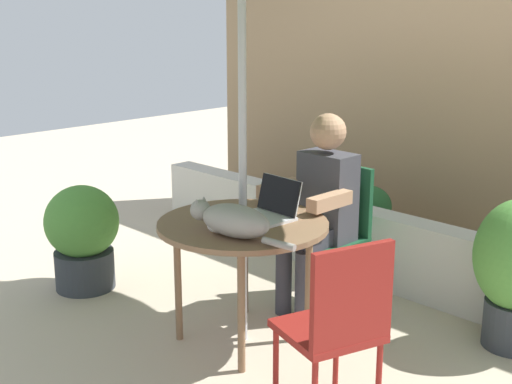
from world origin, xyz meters
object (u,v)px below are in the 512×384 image
chair_empty (339,319)px  chair_occupied (335,223)px  cat (231,220)px  potted_plant_near_fence (368,222)px  laptop (272,206)px  patio_table (243,233)px  potted_plant_by_chair (83,234)px  person_seated (320,202)px

chair_empty → chair_occupied: bearing=129.9°
chair_occupied → cat: size_ratio=1.35×
potted_plant_near_fence → laptop: bearing=-77.2°
potted_plant_near_fence → chair_occupied: bearing=-69.9°
laptop → cat: laptop is taller
patio_table → cat: cat is taller
chair_occupied → potted_plant_by_chair: chair_occupied is taller
chair_empty → person_seated: size_ratio=0.72×
chair_occupied → potted_plant_near_fence: size_ratio=1.51×
chair_empty → potted_plant_near_fence: size_ratio=1.51×
chair_occupied → laptop: 0.66m
patio_table → laptop: 0.23m
patio_table → chair_occupied: 0.81m
chair_occupied → person_seated: bearing=-90.0°
person_seated → potted_plant_by_chair: (-1.29, -0.88, -0.31)m
chair_occupied → chair_empty: (0.90, -1.07, 0.00)m
patio_table → person_seated: bearing=90.0°
chair_occupied → potted_plant_near_fence: chair_occupied is taller
patio_table → chair_occupied: size_ratio=1.07×
potted_plant_near_fence → person_seated: bearing=-73.4°
chair_empty → cat: chair_empty is taller
patio_table → laptop: (0.04, 0.19, 0.13)m
chair_occupied → person_seated: 0.23m
patio_table → cat: (0.13, -0.21, 0.15)m
laptop → potted_plant_near_fence: size_ratio=0.53×
laptop → cat: (0.09, -0.39, 0.02)m
patio_table → cat: 0.29m
patio_table → chair_occupied: (0.00, 0.80, -0.12)m
patio_table → chair_empty: bearing=-16.9°
cat → potted_plant_by_chair: size_ratio=0.92×
potted_plant_by_chair → potted_plant_near_fence: bearing=59.0°
potted_plant_by_chair → patio_table: bearing=10.4°
potted_plant_near_fence → potted_plant_by_chair: bearing=-121.0°
chair_occupied → chair_empty: same height
laptop → potted_plant_by_chair: (-1.34, -0.42, -0.39)m
chair_occupied → chair_empty: bearing=-50.1°
chair_empty → potted_plant_by_chair: chair_empty is taller
chair_empty → laptop: 1.00m
potted_plant_near_fence → potted_plant_by_chair: size_ratio=0.83×
patio_table → chair_empty: 0.94m
person_seated → potted_plant_near_fence: 0.96m
cat → potted_plant_near_fence: cat is taller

